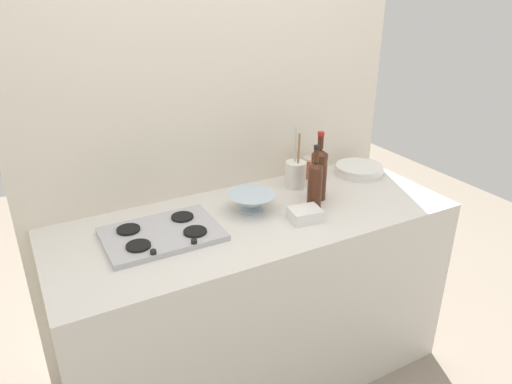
{
  "coord_description": "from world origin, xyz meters",
  "views": [
    {
      "loc": [
        -0.9,
        -1.65,
        1.87
      ],
      "look_at": [
        0.0,
        0.0,
        1.02
      ],
      "focal_mm": 33.44,
      "sensor_mm": 36.0,
      "label": 1
    }
  ],
  "objects_px": {
    "condiment_jar_front": "(309,167)",
    "wine_bottle_leftmost": "(319,173)",
    "stovetop_hob": "(162,234)",
    "plate_stack": "(359,170)",
    "butter_dish": "(305,214)",
    "wine_bottle_mid_left": "(315,184)",
    "mixing_bowl": "(252,202)",
    "utensil_crock": "(296,174)"
  },
  "relations": [
    {
      "from": "wine_bottle_leftmost",
      "to": "butter_dish",
      "type": "height_order",
      "value": "wine_bottle_leftmost"
    },
    {
      "from": "butter_dish",
      "to": "condiment_jar_front",
      "type": "relative_size",
      "value": 1.21
    },
    {
      "from": "wine_bottle_leftmost",
      "to": "condiment_jar_front",
      "type": "height_order",
      "value": "wine_bottle_leftmost"
    },
    {
      "from": "mixing_bowl",
      "to": "butter_dish",
      "type": "distance_m",
      "value": 0.25
    },
    {
      "from": "stovetop_hob",
      "to": "plate_stack",
      "type": "bearing_deg",
      "value": 7.21
    },
    {
      "from": "stovetop_hob",
      "to": "wine_bottle_leftmost",
      "type": "bearing_deg",
      "value": 0.09
    },
    {
      "from": "utensil_crock",
      "to": "wine_bottle_leftmost",
      "type": "bearing_deg",
      "value": -83.91
    },
    {
      "from": "utensil_crock",
      "to": "wine_bottle_mid_left",
      "type": "bearing_deg",
      "value": -103.23
    },
    {
      "from": "utensil_crock",
      "to": "plate_stack",
      "type": "bearing_deg",
      "value": -3.46
    },
    {
      "from": "stovetop_hob",
      "to": "butter_dish",
      "type": "xyz_separation_m",
      "value": [
        0.6,
        -0.16,
        0.01
      ]
    },
    {
      "from": "plate_stack",
      "to": "condiment_jar_front",
      "type": "relative_size",
      "value": 2.32
    },
    {
      "from": "stovetop_hob",
      "to": "plate_stack",
      "type": "xyz_separation_m",
      "value": [
        1.15,
        0.14,
        0.01
      ]
    },
    {
      "from": "stovetop_hob",
      "to": "condiment_jar_front",
      "type": "distance_m",
      "value": 0.92
    },
    {
      "from": "butter_dish",
      "to": "utensil_crock",
      "type": "xyz_separation_m",
      "value": [
        0.16,
        0.32,
        0.04
      ]
    },
    {
      "from": "plate_stack",
      "to": "wine_bottle_mid_left",
      "type": "distance_m",
      "value": 0.51
    },
    {
      "from": "stovetop_hob",
      "to": "wine_bottle_mid_left",
      "type": "height_order",
      "value": "wine_bottle_mid_left"
    },
    {
      "from": "mixing_bowl",
      "to": "butter_dish",
      "type": "relative_size",
      "value": 1.64
    },
    {
      "from": "wine_bottle_leftmost",
      "to": "wine_bottle_mid_left",
      "type": "bearing_deg",
      "value": -134.39
    },
    {
      "from": "wine_bottle_mid_left",
      "to": "condiment_jar_front",
      "type": "relative_size",
      "value": 2.73
    },
    {
      "from": "plate_stack",
      "to": "utensil_crock",
      "type": "xyz_separation_m",
      "value": [
        -0.39,
        0.02,
        0.04
      ]
    },
    {
      "from": "butter_dish",
      "to": "wine_bottle_mid_left",
      "type": "bearing_deg",
      "value": 38.34
    },
    {
      "from": "plate_stack",
      "to": "wine_bottle_leftmost",
      "type": "bearing_deg",
      "value": -158.94
    },
    {
      "from": "condiment_jar_front",
      "to": "stovetop_hob",
      "type": "bearing_deg",
      "value": -164.97
    },
    {
      "from": "plate_stack",
      "to": "wine_bottle_mid_left",
      "type": "bearing_deg",
      "value": -153.81
    },
    {
      "from": "butter_dish",
      "to": "utensil_crock",
      "type": "bearing_deg",
      "value": 63.91
    },
    {
      "from": "wine_bottle_mid_left",
      "to": "butter_dish",
      "type": "distance_m",
      "value": 0.16
    },
    {
      "from": "mixing_bowl",
      "to": "utensil_crock",
      "type": "height_order",
      "value": "utensil_crock"
    },
    {
      "from": "plate_stack",
      "to": "butter_dish",
      "type": "height_order",
      "value": "butter_dish"
    },
    {
      "from": "wine_bottle_leftmost",
      "to": "butter_dish",
      "type": "bearing_deg",
      "value": -138.36
    },
    {
      "from": "stovetop_hob",
      "to": "condiment_jar_front",
      "type": "height_order",
      "value": "condiment_jar_front"
    },
    {
      "from": "plate_stack",
      "to": "butter_dish",
      "type": "relative_size",
      "value": 1.93
    },
    {
      "from": "stovetop_hob",
      "to": "plate_stack",
      "type": "relative_size",
      "value": 1.82
    },
    {
      "from": "wine_bottle_mid_left",
      "to": "utensil_crock",
      "type": "height_order",
      "value": "wine_bottle_mid_left"
    },
    {
      "from": "condiment_jar_front",
      "to": "wine_bottle_leftmost",
      "type": "bearing_deg",
      "value": -115.46
    },
    {
      "from": "stovetop_hob",
      "to": "plate_stack",
      "type": "distance_m",
      "value": 1.15
    },
    {
      "from": "stovetop_hob",
      "to": "butter_dish",
      "type": "height_order",
      "value": "butter_dish"
    },
    {
      "from": "stovetop_hob",
      "to": "mixing_bowl",
      "type": "relative_size",
      "value": 2.14
    },
    {
      "from": "wine_bottle_leftmost",
      "to": "mixing_bowl",
      "type": "xyz_separation_m",
      "value": [
        -0.34,
        0.03,
        -0.09
      ]
    },
    {
      "from": "butter_dish",
      "to": "utensil_crock",
      "type": "relative_size",
      "value": 0.45
    },
    {
      "from": "wine_bottle_mid_left",
      "to": "butter_dish",
      "type": "height_order",
      "value": "wine_bottle_mid_left"
    },
    {
      "from": "mixing_bowl",
      "to": "condiment_jar_front",
      "type": "height_order",
      "value": "condiment_jar_front"
    },
    {
      "from": "wine_bottle_mid_left",
      "to": "butter_dish",
      "type": "xyz_separation_m",
      "value": [
        -0.1,
        -0.08,
        -0.09
      ]
    }
  ]
}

